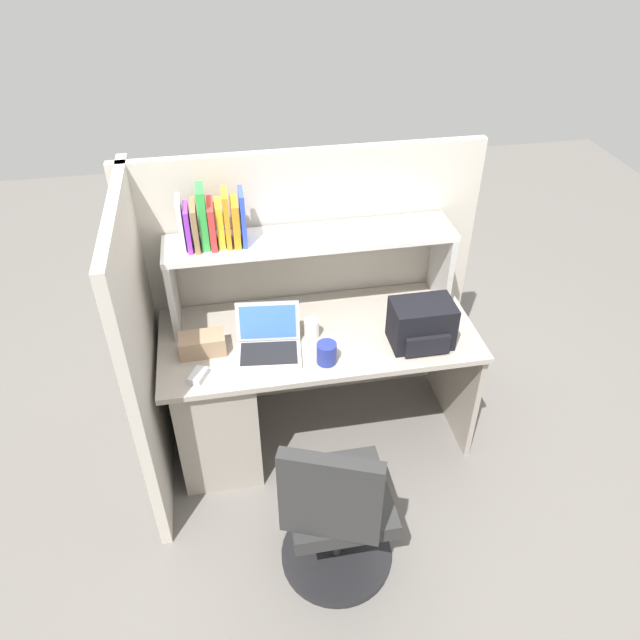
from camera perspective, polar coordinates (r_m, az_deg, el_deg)
ground_plane at (r=3.58m, az=-0.15°, el=-10.43°), size 8.00×8.00×0.00m
desk at (r=3.27m, az=-6.94°, el=-6.47°), size 1.60×0.70×0.73m
cubicle_partition_rear at (r=3.36m, az=-1.32°, el=3.33°), size 1.84×0.05×1.55m
cubicle_partition_left at (r=3.02m, az=-16.12°, el=-2.89°), size 0.05×1.06×1.55m
overhead_hutch at (r=3.04m, az=-0.85°, el=6.29°), size 1.44×0.28×0.45m
reference_books_on_shelf at (r=2.91m, az=-10.08°, el=9.08°), size 0.31×0.19×0.29m
laptop at (r=2.96m, az=-4.86°, el=-2.04°), size 0.34×0.29×0.22m
backpack at (r=3.00m, az=9.54°, el=-0.43°), size 0.30×0.23×0.23m
computer_mouse at (r=2.87m, az=-11.36°, el=-5.13°), size 0.10×0.12×0.03m
paper_cup at (r=3.03m, az=-0.79°, el=-0.82°), size 0.08×0.08×0.10m
tissue_box at (r=2.99m, az=-10.99°, el=-2.23°), size 0.22×0.13×0.10m
snack_canister at (r=2.88m, az=0.61°, el=-3.13°), size 0.10×0.10×0.11m
office_chair at (r=2.74m, az=1.47°, el=-17.91°), size 0.53×0.55×0.93m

